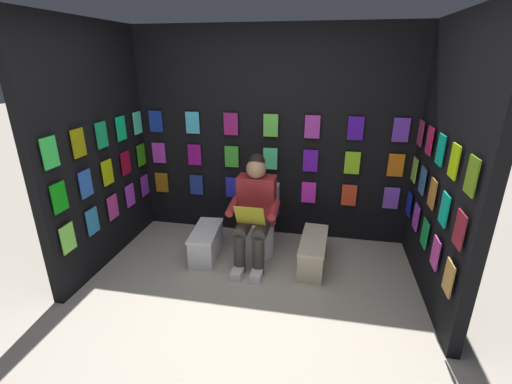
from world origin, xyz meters
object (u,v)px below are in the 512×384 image
at_px(person_reading, 254,211).
at_px(comic_longbox_far, 206,243).
at_px(toilet, 259,225).
at_px(comic_longbox_near, 313,252).

bearing_deg(person_reading, comic_longbox_far, 3.60).
height_order(toilet, comic_longbox_far, toilet).
distance_m(person_reading, comic_longbox_near, 0.77).
bearing_deg(toilet, comic_longbox_far, 25.42).
xyz_separation_m(toilet, person_reading, (0.00, 0.23, 0.27)).
relative_size(person_reading, comic_longbox_near, 1.60).
height_order(comic_longbox_near, comic_longbox_far, comic_longbox_far).
distance_m(toilet, person_reading, 0.35).
relative_size(toilet, person_reading, 0.65).
bearing_deg(toilet, comic_longbox_near, 162.13).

